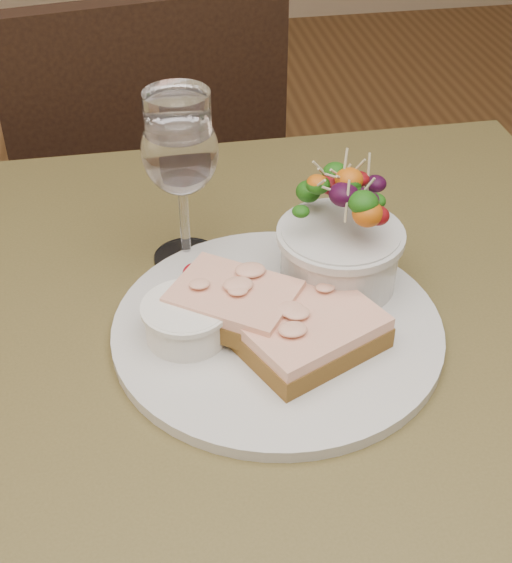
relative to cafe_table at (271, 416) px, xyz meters
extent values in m
cube|color=#4D4421|center=(0.00, 0.00, 0.08)|extent=(0.80, 0.80, 0.04)
cylinder|color=black|center=(-0.34, 0.34, -0.29)|extent=(0.05, 0.05, 0.71)
cylinder|color=black|center=(0.34, 0.34, -0.29)|extent=(0.05, 0.05, 0.71)
cube|color=black|center=(-0.11, 0.73, -0.20)|extent=(0.48, 0.48, 0.04)
cube|color=black|center=(-0.08, 0.54, 0.03)|extent=(0.42, 0.11, 0.45)
cube|color=black|center=(-0.11, 0.73, -0.42)|extent=(0.42, 0.42, 0.45)
cylinder|color=silver|center=(0.01, 0.01, 0.11)|extent=(0.31, 0.31, 0.01)
cube|color=#4F3215|center=(0.03, -0.02, 0.12)|extent=(0.15, 0.13, 0.02)
cube|color=#FFF7C1|center=(0.03, -0.02, 0.14)|extent=(0.15, 0.13, 0.01)
cube|color=#4F3215|center=(-0.03, 0.02, 0.13)|extent=(0.14, 0.13, 0.02)
cube|color=#FFF7C1|center=(-0.03, 0.02, 0.15)|extent=(0.13, 0.13, 0.01)
cylinder|color=white|center=(-0.08, 0.01, 0.13)|extent=(0.08, 0.08, 0.04)
cylinder|color=olive|center=(-0.08, 0.01, 0.15)|extent=(0.07, 0.07, 0.01)
cylinder|color=silver|center=(0.08, 0.06, 0.14)|extent=(0.11, 0.11, 0.06)
ellipsoid|color=#11380A|center=(0.08, 0.06, 0.20)|extent=(0.10, 0.10, 0.06)
ellipsoid|color=#11380A|center=(-0.05, 0.10, 0.12)|extent=(0.04, 0.04, 0.01)
sphere|color=maroon|center=(-0.06, 0.09, 0.12)|extent=(0.02, 0.02, 0.02)
cylinder|color=white|center=(-0.06, 0.14, 0.10)|extent=(0.07, 0.07, 0.00)
cylinder|color=white|center=(-0.06, 0.14, 0.15)|extent=(0.01, 0.01, 0.09)
ellipsoid|color=white|center=(-0.06, 0.14, 0.23)|extent=(0.08, 0.08, 0.09)
camera|label=1|loc=(-0.11, -0.53, 0.59)|focal=50.00mm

